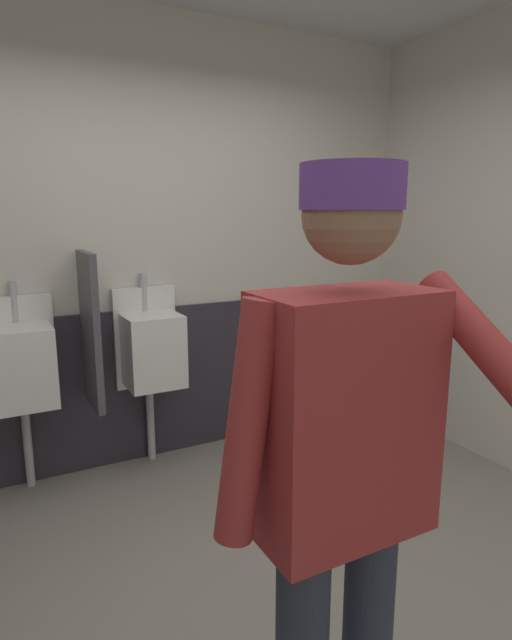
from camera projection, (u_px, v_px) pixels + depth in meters
name	position (u px, v px, depth m)	size (l,w,h in m)	color
ground_plane	(271.00, 624.00, 2.12)	(4.56, 3.97, 0.04)	gray
wall_back	(136.00, 245.00, 3.34)	(4.56, 0.12, 2.82)	beige
wainscot_band_back	(146.00, 384.00, 3.46)	(3.96, 0.03, 1.01)	#2D2833
urinal_left	(21.00, 365.00, 2.94)	(0.40, 0.34, 1.24)	white
urinal_middle	(151.00, 349.00, 3.28)	(0.40, 0.34, 1.24)	white
privacy_divider_panel	(90.00, 330.00, 3.01)	(0.04, 0.40, 0.90)	#4C4C51
person	(345.00, 456.00, 1.31)	(0.66, 0.60, 1.72)	#2D3342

